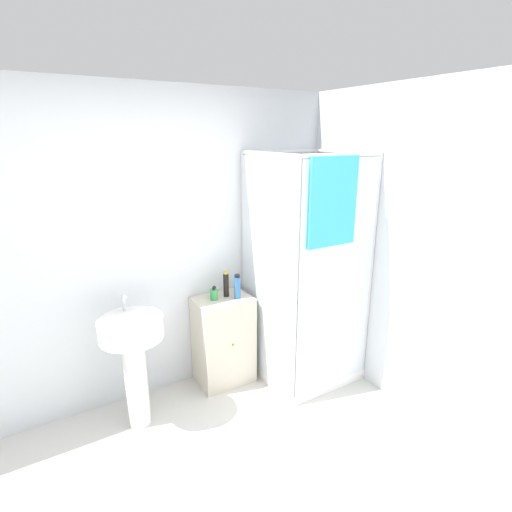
# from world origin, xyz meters

# --- Properties ---
(wall_back) EXTENTS (6.40, 0.06, 2.50)m
(wall_back) POSITION_xyz_m (0.00, 1.70, 1.25)
(wall_back) COLOR silver
(wall_back) RESTS_ON ground_plane
(wall_right) EXTENTS (0.06, 6.40, 2.50)m
(wall_right) POSITION_xyz_m (1.70, 0.00, 1.25)
(wall_right) COLOR silver
(wall_right) RESTS_ON ground_plane
(shower_enclosure) EXTENTS (0.82, 0.85, 2.00)m
(shower_enclosure) POSITION_xyz_m (1.20, 1.18, 0.60)
(shower_enclosure) COLOR white
(shower_enclosure) RESTS_ON ground_plane
(vanity_cabinet) EXTENTS (0.48, 0.37, 0.80)m
(vanity_cabinet) POSITION_xyz_m (0.57, 1.49, 0.40)
(vanity_cabinet) COLOR beige
(vanity_cabinet) RESTS_ON ground_plane
(sink) EXTENTS (0.46, 0.46, 1.01)m
(sink) POSITION_xyz_m (-0.24, 1.32, 0.64)
(sink) COLOR white
(sink) RESTS_ON ground_plane
(soap_dispenser) EXTENTS (0.06, 0.07, 0.12)m
(soap_dispenser) POSITION_xyz_m (0.49, 1.50, 0.85)
(soap_dispenser) COLOR green
(soap_dispenser) RESTS_ON vanity_cabinet
(shampoo_bottle_tall_black) EXTENTS (0.05, 0.05, 0.23)m
(shampoo_bottle_tall_black) POSITION_xyz_m (0.61, 1.51, 0.91)
(shampoo_bottle_tall_black) COLOR black
(shampoo_bottle_tall_black) RESTS_ON vanity_cabinet
(shampoo_bottle_blue) EXTENTS (0.05, 0.05, 0.21)m
(shampoo_bottle_blue) POSITION_xyz_m (0.68, 1.42, 0.90)
(shampoo_bottle_blue) COLOR #2D66A3
(shampoo_bottle_blue) RESTS_ON vanity_cabinet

